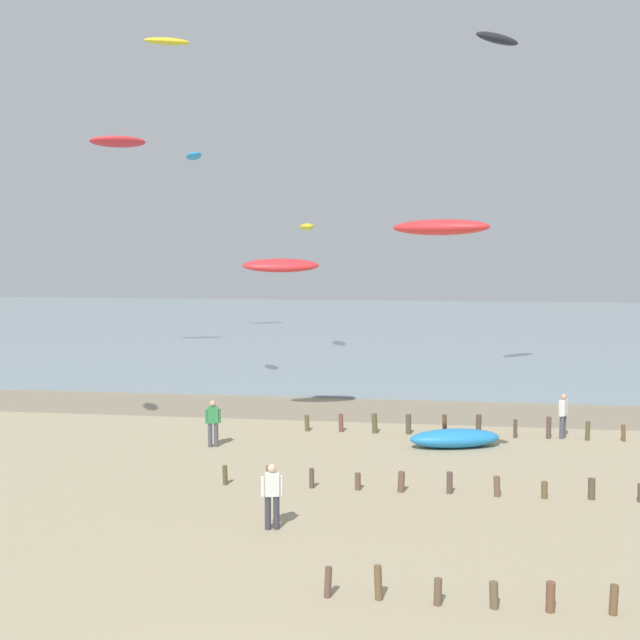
{
  "coord_description": "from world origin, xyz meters",
  "views": [
    {
      "loc": [
        3.42,
        -10.36,
        7.19
      ],
      "look_at": [
        0.3,
        12.05,
        5.13
      ],
      "focal_mm": 44.3,
      "sensor_mm": 36.0,
      "label": 1
    }
  ],
  "objects_px": {
    "person_left_flank": "(213,422)",
    "kite_aloft_2": "(118,142)",
    "kite_aloft_0": "(440,227)",
    "kite_aloft_11": "(307,227)",
    "grounded_kite": "(455,438)",
    "kite_aloft_8": "(281,265)",
    "kite_aloft_5": "(194,156)",
    "person_nearest_camera": "(563,414)",
    "person_by_waterline": "(272,494)",
    "kite_aloft_1": "(167,41)",
    "kite_aloft_4": "(497,39)"
  },
  "relations": [
    {
      "from": "person_left_flank",
      "to": "kite_aloft_2",
      "type": "relative_size",
      "value": 0.48
    },
    {
      "from": "person_by_waterline",
      "to": "kite_aloft_2",
      "type": "relative_size",
      "value": 0.48
    },
    {
      "from": "kite_aloft_0",
      "to": "kite_aloft_2",
      "type": "distance_m",
      "value": 33.52
    },
    {
      "from": "grounded_kite",
      "to": "kite_aloft_1",
      "type": "height_order",
      "value": "kite_aloft_1"
    },
    {
      "from": "kite_aloft_4",
      "to": "kite_aloft_8",
      "type": "bearing_deg",
      "value": 178.09
    },
    {
      "from": "kite_aloft_2",
      "to": "kite_aloft_4",
      "type": "relative_size",
      "value": 1.24
    },
    {
      "from": "kite_aloft_4",
      "to": "person_left_flank",
      "type": "bearing_deg",
      "value": -174.81
    },
    {
      "from": "grounded_kite",
      "to": "kite_aloft_5",
      "type": "height_order",
      "value": "kite_aloft_5"
    },
    {
      "from": "person_nearest_camera",
      "to": "kite_aloft_11",
      "type": "distance_m",
      "value": 26.08
    },
    {
      "from": "kite_aloft_11",
      "to": "kite_aloft_2",
      "type": "bearing_deg",
      "value": 85.13
    },
    {
      "from": "person_nearest_camera",
      "to": "kite_aloft_11",
      "type": "xyz_separation_m",
      "value": [
        -13.12,
        21.2,
        7.66
      ]
    },
    {
      "from": "person_left_flank",
      "to": "kite_aloft_5",
      "type": "bearing_deg",
      "value": 109.97
    },
    {
      "from": "person_nearest_camera",
      "to": "kite_aloft_5",
      "type": "relative_size",
      "value": 0.81
    },
    {
      "from": "kite_aloft_1",
      "to": "kite_aloft_8",
      "type": "relative_size",
      "value": 1.05
    },
    {
      "from": "kite_aloft_4",
      "to": "kite_aloft_11",
      "type": "relative_size",
      "value": 0.98
    },
    {
      "from": "kite_aloft_0",
      "to": "kite_aloft_11",
      "type": "relative_size",
      "value": 1.01
    },
    {
      "from": "person_by_waterline",
      "to": "kite_aloft_8",
      "type": "distance_m",
      "value": 13.66
    },
    {
      "from": "kite_aloft_5",
      "to": "person_nearest_camera",
      "type": "bearing_deg",
      "value": 44.06
    },
    {
      "from": "kite_aloft_5",
      "to": "person_left_flank",
      "type": "bearing_deg",
      "value": -4.26
    },
    {
      "from": "kite_aloft_11",
      "to": "kite_aloft_4",
      "type": "bearing_deg",
      "value": -150.85
    },
    {
      "from": "kite_aloft_5",
      "to": "kite_aloft_8",
      "type": "distance_m",
      "value": 8.95
    },
    {
      "from": "kite_aloft_1",
      "to": "kite_aloft_4",
      "type": "xyz_separation_m",
      "value": [
        21.98,
        -16.24,
        -4.74
      ]
    },
    {
      "from": "kite_aloft_8",
      "to": "kite_aloft_0",
      "type": "bearing_deg",
      "value": -65.31
    },
    {
      "from": "person_nearest_camera",
      "to": "kite_aloft_4",
      "type": "relative_size",
      "value": 0.6
    },
    {
      "from": "kite_aloft_2",
      "to": "kite_aloft_5",
      "type": "distance_m",
      "value": 15.73
    },
    {
      "from": "grounded_kite",
      "to": "kite_aloft_11",
      "type": "bearing_deg",
      "value": 95.79
    },
    {
      "from": "person_nearest_camera",
      "to": "person_by_waterline",
      "type": "relative_size",
      "value": 1.0
    },
    {
      "from": "kite_aloft_5",
      "to": "kite_aloft_1",
      "type": "bearing_deg",
      "value": 177.6
    },
    {
      "from": "person_left_flank",
      "to": "kite_aloft_1",
      "type": "height_order",
      "value": "kite_aloft_1"
    },
    {
      "from": "kite_aloft_5",
      "to": "kite_aloft_8",
      "type": "bearing_deg",
      "value": 20.4
    },
    {
      "from": "person_by_waterline",
      "to": "kite_aloft_2",
      "type": "distance_m",
      "value": 36.74
    },
    {
      "from": "person_nearest_camera",
      "to": "kite_aloft_1",
      "type": "height_order",
      "value": "kite_aloft_1"
    },
    {
      "from": "grounded_kite",
      "to": "kite_aloft_11",
      "type": "relative_size",
      "value": 1.13
    },
    {
      "from": "person_left_flank",
      "to": "kite_aloft_5",
      "type": "distance_m",
      "value": 14.72
    },
    {
      "from": "kite_aloft_1",
      "to": "kite_aloft_11",
      "type": "height_order",
      "value": "kite_aloft_1"
    },
    {
      "from": "kite_aloft_1",
      "to": "kite_aloft_4",
      "type": "height_order",
      "value": "kite_aloft_1"
    },
    {
      "from": "kite_aloft_8",
      "to": "kite_aloft_2",
      "type": "bearing_deg",
      "value": 114.2
    },
    {
      "from": "grounded_kite",
      "to": "person_by_waterline",
      "type": "bearing_deg",
      "value": -133.73
    },
    {
      "from": "kite_aloft_1",
      "to": "kite_aloft_5",
      "type": "distance_m",
      "value": 23.19
    },
    {
      "from": "grounded_kite",
      "to": "kite_aloft_8",
      "type": "xyz_separation_m",
      "value": [
        -6.98,
        3.17,
        6.16
      ]
    },
    {
      "from": "person_left_flank",
      "to": "kite_aloft_5",
      "type": "height_order",
      "value": "kite_aloft_5"
    },
    {
      "from": "kite_aloft_0",
      "to": "kite_aloft_4",
      "type": "relative_size",
      "value": 1.03
    },
    {
      "from": "kite_aloft_4",
      "to": "kite_aloft_0",
      "type": "bearing_deg",
      "value": -143.91
    },
    {
      "from": "kite_aloft_2",
      "to": "kite_aloft_5",
      "type": "height_order",
      "value": "kite_aloft_2"
    },
    {
      "from": "kite_aloft_1",
      "to": "kite_aloft_4",
      "type": "bearing_deg",
      "value": -58.76
    },
    {
      "from": "person_by_waterline",
      "to": "kite_aloft_1",
      "type": "distance_m",
      "value": 44.94
    },
    {
      "from": "person_by_waterline",
      "to": "kite_aloft_5",
      "type": "relative_size",
      "value": 0.81
    },
    {
      "from": "grounded_kite",
      "to": "kite_aloft_8",
      "type": "distance_m",
      "value": 9.84
    },
    {
      "from": "person_by_waterline",
      "to": "person_left_flank",
      "type": "distance_m",
      "value": 8.84
    },
    {
      "from": "kite_aloft_0",
      "to": "kite_aloft_11",
      "type": "height_order",
      "value": "kite_aloft_11"
    }
  ]
}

